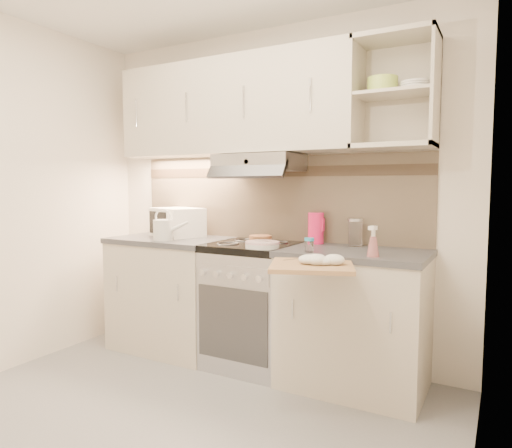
% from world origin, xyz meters
% --- Properties ---
extents(ground, '(3.00, 3.00, 0.00)m').
position_xyz_m(ground, '(0.00, 0.00, 0.00)').
color(ground, gray).
rests_on(ground, ground).
extents(room_shell, '(3.04, 2.84, 2.52)m').
position_xyz_m(room_shell, '(0.00, 0.37, 1.63)').
color(room_shell, silver).
rests_on(room_shell, ground).
extents(base_cabinet_left, '(0.90, 0.60, 0.86)m').
position_xyz_m(base_cabinet_left, '(-0.75, 1.10, 0.43)').
color(base_cabinet_left, beige).
rests_on(base_cabinet_left, ground).
extents(worktop_left, '(0.92, 0.62, 0.04)m').
position_xyz_m(worktop_left, '(-0.75, 1.10, 0.88)').
color(worktop_left, '#47474C').
rests_on(worktop_left, base_cabinet_left).
extents(base_cabinet_right, '(0.90, 0.60, 0.86)m').
position_xyz_m(base_cabinet_right, '(0.75, 1.10, 0.43)').
color(base_cabinet_right, beige).
rests_on(base_cabinet_right, ground).
extents(worktop_right, '(0.92, 0.62, 0.04)m').
position_xyz_m(worktop_right, '(0.75, 1.10, 0.88)').
color(worktop_right, '#47474C').
rests_on(worktop_right, base_cabinet_right).
extents(electric_range, '(0.60, 0.60, 0.90)m').
position_xyz_m(electric_range, '(0.00, 1.10, 0.45)').
color(electric_range, '#B7B7BC').
rests_on(electric_range, ground).
extents(microwave, '(0.49, 0.43, 0.23)m').
position_xyz_m(microwave, '(-0.77, 1.20, 1.02)').
color(microwave, white).
rests_on(microwave, worktop_left).
extents(watering_can, '(0.28, 0.16, 0.24)m').
position_xyz_m(watering_can, '(-0.68, 0.93, 0.99)').
color(watering_can, silver).
rests_on(watering_can, worktop_left).
extents(plate_stack, '(0.23, 0.23, 0.05)m').
position_xyz_m(plate_stack, '(0.17, 0.92, 0.92)').
color(plate_stack, silver).
rests_on(plate_stack, electric_range).
extents(bread_loaf, '(0.17, 0.17, 0.04)m').
position_xyz_m(bread_loaf, '(-0.02, 1.24, 0.92)').
color(bread_loaf, '#996536').
rests_on(bread_loaf, electric_range).
extents(pink_pitcher, '(0.12, 0.11, 0.22)m').
position_xyz_m(pink_pitcher, '(0.40, 1.30, 1.01)').
color(pink_pitcher, '#E71855').
rests_on(pink_pitcher, worktop_right).
extents(glass_jar, '(0.10, 0.10, 0.19)m').
position_xyz_m(glass_jar, '(0.69, 1.30, 1.00)').
color(glass_jar, white).
rests_on(glass_jar, worktop_right).
extents(spice_jar, '(0.06, 0.06, 0.09)m').
position_xyz_m(spice_jar, '(0.52, 0.89, 0.95)').
color(spice_jar, white).
rests_on(spice_jar, worktop_right).
extents(spray_bottle, '(0.07, 0.07, 0.19)m').
position_xyz_m(spray_bottle, '(0.92, 0.90, 0.98)').
color(spray_bottle, pink).
rests_on(spray_bottle, worktop_right).
extents(cutting_board, '(0.56, 0.54, 0.02)m').
position_xyz_m(cutting_board, '(0.66, 0.58, 0.87)').
color(cutting_board, tan).
rests_on(cutting_board, base_cabinet_right).
extents(dish_towel, '(0.24, 0.21, 0.06)m').
position_xyz_m(dish_towel, '(0.71, 0.62, 0.91)').
color(dish_towel, white).
rests_on(dish_towel, cutting_board).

